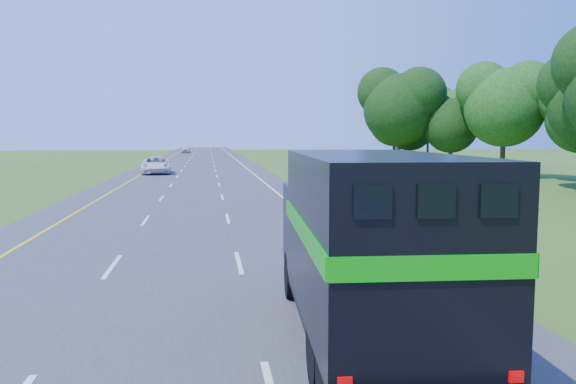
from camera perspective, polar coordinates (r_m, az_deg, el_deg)
road at (r=55.64m, az=-9.16°, el=1.76°), size 15.00×260.00×0.04m
lane_markings at (r=55.64m, az=-9.16°, el=1.78°), size 11.15×260.00×0.01m
tree_wall_right at (r=43.52m, az=27.25°, el=7.99°), size 16.00×100.00×12.00m
horse_truck at (r=10.04m, az=8.02°, el=-5.31°), size 2.91×7.98×3.47m
white_suv at (r=57.57m, az=-13.24°, el=2.68°), size 3.30×6.35×1.71m
far_car at (r=125.89m, az=-10.34°, el=4.28°), size 1.93×4.57×1.54m
delineator at (r=23.02m, az=14.60°, el=-2.57°), size 0.09×0.05×1.04m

